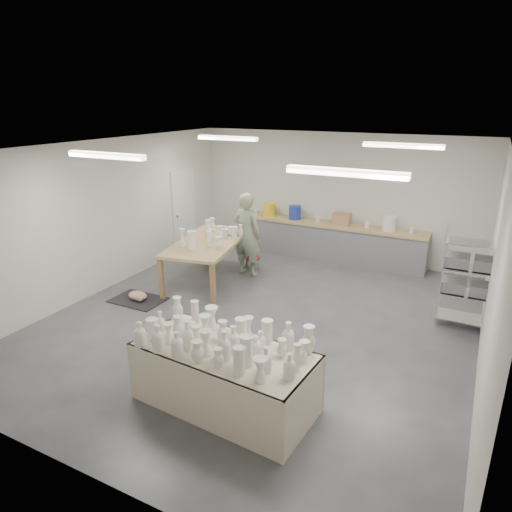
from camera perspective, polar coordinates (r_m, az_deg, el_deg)
The scene contains 9 objects.
room at distance 7.61m, azimuth 0.24°, elevation 6.39°, with size 8.00×8.02×3.00m.
back_counter at distance 11.21m, azimuth 9.01°, elevation 2.01°, with size 4.60×0.60×1.24m.
wire_shelf at distance 8.42m, azimuth 25.13°, elevation -2.29°, with size 0.88×0.48×1.80m.
drying_table at distance 5.93m, azimuth -3.96°, elevation -14.36°, with size 2.35×1.25×1.17m.
work_table at distance 9.67m, azimuth -5.40°, elevation 2.00°, with size 1.65×2.60×1.27m.
rug at distance 9.23m, azimuth -14.53°, elevation -5.33°, with size 1.00×0.70×0.02m, color black.
cat at distance 9.17m, azimuth -14.54°, elevation -4.84°, with size 0.47×0.41×0.17m.
potter at distance 9.96m, azimuth -1.11°, elevation 2.72°, with size 0.67×0.44×1.85m, color gray.
red_stool at distance 10.39m, azimuth -0.39°, elevation -0.34°, with size 0.37×0.37×0.31m.
Camera 1 is at (3.24, -6.54, 3.72)m, focal length 32.00 mm.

